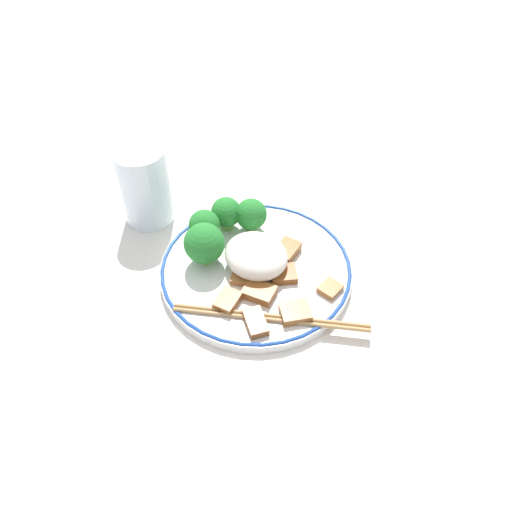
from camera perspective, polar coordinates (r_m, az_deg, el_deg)
The scene contains 17 objects.
ground_plane at distance 0.66m, azimuth -0.00°, elevation -2.01°, with size 3.00×3.00×0.00m, color silver.
plate at distance 0.66m, azimuth -0.00°, elevation -1.51°, with size 0.25×0.25×0.02m.
rice_mound at distance 0.64m, azimuth 0.38°, elevation -0.08°, with size 0.08×0.08×0.04m.
broccoli_back_left at distance 0.69m, azimuth -0.56°, elevation 4.75°, with size 0.04×0.04×0.05m.
broccoli_back_center at distance 0.69m, azimuth -3.43°, elevation 4.95°, with size 0.04×0.04×0.05m.
broccoli_back_right at distance 0.67m, azimuth -5.91°, elevation 3.48°, with size 0.04×0.04×0.05m.
broccoli_mid_left at distance 0.64m, azimuth -5.93°, elevation 1.44°, with size 0.05×0.05×0.06m.
meat_near_front at distance 0.67m, azimuth 3.53°, elevation 0.59°, with size 0.03×0.04×0.01m.
meat_near_left at distance 0.64m, azimuth -1.71°, elevation -2.20°, with size 0.04×0.04×0.01m.
meat_near_right at distance 0.61m, azimuth -3.25°, elevation -5.16°, with size 0.03×0.04×0.01m.
meat_near_back at distance 0.62m, azimuth 0.35°, elevation -4.14°, with size 0.05×0.04×0.01m.
meat_on_rice_edge at distance 0.63m, azimuth 8.48°, elevation -3.71°, with size 0.02×0.03×0.01m.
meat_mid_left at distance 0.60m, azimuth 4.52°, elevation -6.46°, with size 0.05×0.05×0.01m.
meat_mid_right at distance 0.59m, azimuth -0.04°, elevation -7.58°, with size 0.05×0.04×0.01m.
meat_far_scatter at distance 0.64m, azimuth 3.19°, elevation -2.06°, with size 0.04×0.04×0.01m.
chopsticks at distance 0.60m, azimuth 1.70°, elevation -7.05°, with size 0.20×0.14×0.01m.
drinking_glass at distance 0.73m, azimuth -12.60°, elevation 7.86°, with size 0.07×0.07×0.12m.
Camera 1 is at (-0.29, 0.33, 0.49)m, focal length 35.00 mm.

